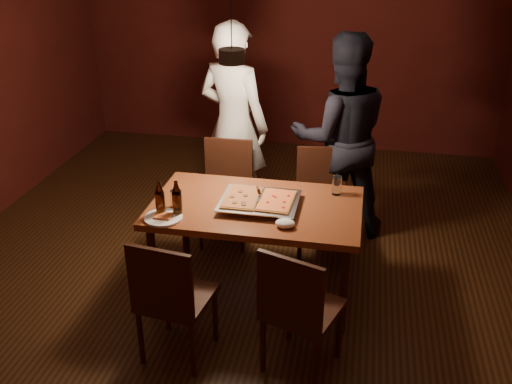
% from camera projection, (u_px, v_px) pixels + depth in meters
% --- Properties ---
extents(room_shell, '(6.00, 6.00, 6.00)m').
position_uv_depth(room_shell, '(233.00, 106.00, 4.04)').
color(room_shell, '#3C2310').
rests_on(room_shell, ground).
extents(dining_table, '(1.50, 0.90, 0.75)m').
position_uv_depth(dining_table, '(256.00, 214.00, 4.11)').
color(dining_table, brown).
rests_on(dining_table, floor).
extents(chair_far_left, '(0.43, 0.43, 0.49)m').
position_uv_depth(chair_far_left, '(227.00, 182.00, 4.94)').
color(chair_far_left, '#38190F').
rests_on(chair_far_left, floor).
extents(chair_far_right, '(0.48, 0.48, 0.49)m').
position_uv_depth(chair_far_right, '(322.00, 191.00, 4.77)').
color(chair_far_right, '#38190F').
rests_on(chair_far_right, floor).
extents(chair_near_left, '(0.47, 0.47, 0.49)m').
position_uv_depth(chair_near_left, '(170.00, 291.00, 3.49)').
color(chair_near_left, '#38190F').
rests_on(chair_near_left, floor).
extents(chair_near_right, '(0.54, 0.54, 0.49)m').
position_uv_depth(chair_near_right, '(297.00, 302.00, 3.39)').
color(chair_near_right, '#38190F').
rests_on(chair_near_right, floor).
extents(pizza_tray, '(0.57, 0.47, 0.05)m').
position_uv_depth(pizza_tray, '(259.00, 203.00, 4.05)').
color(pizza_tray, silver).
rests_on(pizza_tray, dining_table).
extents(pizza_meat, '(0.24, 0.38, 0.02)m').
position_uv_depth(pizza_meat, '(242.00, 197.00, 4.06)').
color(pizza_meat, maroon).
rests_on(pizza_meat, pizza_tray).
extents(pizza_cheese, '(0.25, 0.38, 0.02)m').
position_uv_depth(pizza_cheese, '(276.00, 201.00, 4.01)').
color(pizza_cheese, gold).
rests_on(pizza_cheese, pizza_tray).
extents(spatula, '(0.15, 0.26, 0.04)m').
position_uv_depth(spatula, '(260.00, 198.00, 4.04)').
color(spatula, silver).
rests_on(spatula, pizza_tray).
extents(beer_bottle_a, '(0.07, 0.07, 0.25)m').
position_uv_depth(beer_bottle_a, '(160.00, 198.00, 3.89)').
color(beer_bottle_a, black).
rests_on(beer_bottle_a, dining_table).
extents(beer_bottle_b, '(0.07, 0.07, 0.25)m').
position_uv_depth(beer_bottle_b, '(177.00, 198.00, 3.88)').
color(beer_bottle_b, black).
rests_on(beer_bottle_b, dining_table).
extents(water_glass_left, '(0.08, 0.08, 0.13)m').
position_uv_depth(water_glass_left, '(176.00, 199.00, 4.01)').
color(water_glass_left, silver).
rests_on(water_glass_left, dining_table).
extents(water_glass_right, '(0.07, 0.07, 0.14)m').
position_uv_depth(water_glass_right, '(337.00, 185.00, 4.20)').
color(water_glass_right, silver).
rests_on(water_glass_right, dining_table).
extents(plate_slice, '(0.26, 0.26, 0.03)m').
position_uv_depth(plate_slice, '(163.00, 217.00, 3.88)').
color(plate_slice, white).
rests_on(plate_slice, dining_table).
extents(napkin, '(0.13, 0.10, 0.06)m').
position_uv_depth(napkin, '(285.00, 223.00, 3.77)').
color(napkin, white).
rests_on(napkin, dining_table).
extents(diner_white, '(0.78, 0.64, 1.85)m').
position_uv_depth(diner_white, '(234.00, 125.00, 5.11)').
color(diner_white, white).
rests_on(diner_white, floor).
extents(diner_dark, '(1.01, 0.87, 1.80)m').
position_uv_depth(diner_dark, '(341.00, 137.00, 4.91)').
color(diner_dark, black).
rests_on(diner_dark, floor).
extents(pendant_lamp, '(0.18, 0.18, 1.10)m').
position_uv_depth(pendant_lamp, '(232.00, 55.00, 3.89)').
color(pendant_lamp, black).
rests_on(pendant_lamp, ceiling).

